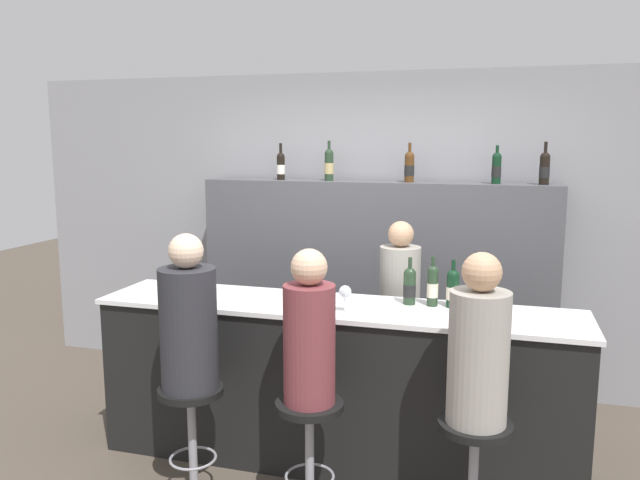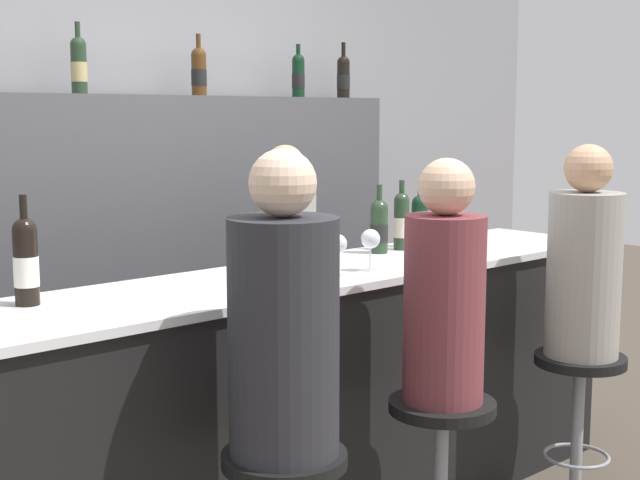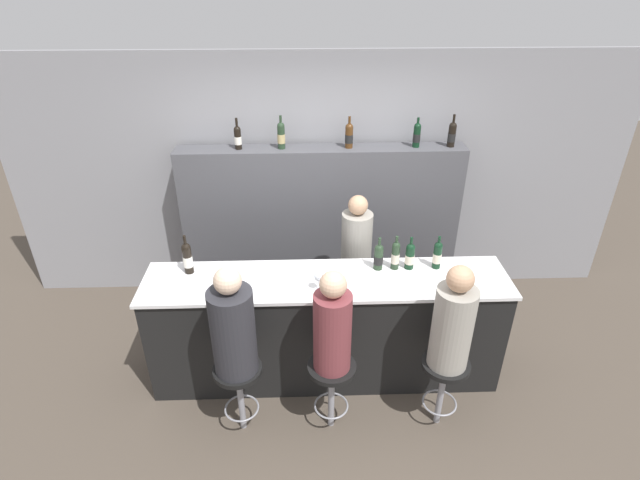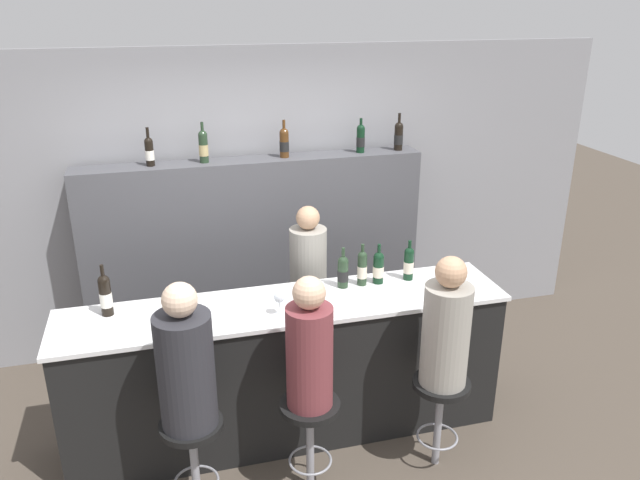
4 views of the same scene
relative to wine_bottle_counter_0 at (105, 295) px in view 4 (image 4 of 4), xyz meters
name	(u,v)px [view 4 (image 4 of 4)]	position (x,y,z in m)	size (l,w,h in m)	color
ground_plane	(298,457)	(1.14, -0.44, -1.18)	(16.00, 16.00, 0.00)	#4C4238
wall_back	(250,201)	(1.14, 1.32, 0.12)	(6.40, 0.05, 2.60)	gray
bar_counter	(288,369)	(1.14, -0.15, -0.66)	(3.03, 0.62, 1.04)	black
back_bar_cabinet	(256,257)	(1.14, 1.09, -0.32)	(2.84, 0.28, 1.73)	#4C4C51
wine_bottle_counter_0	(105,295)	(0.00, 0.00, 0.00)	(0.08, 0.08, 0.35)	black
wine_bottle_counter_1	(343,271)	(1.59, 0.00, -0.02)	(0.08, 0.08, 0.30)	#233823
wine_bottle_counter_2	(362,268)	(1.73, 0.00, -0.01)	(0.07, 0.07, 0.31)	#233823
wine_bottle_counter_3	(378,267)	(1.85, 0.00, -0.02)	(0.08, 0.08, 0.30)	black
wine_bottle_counter_4	(409,263)	(2.08, 0.00, -0.02)	(0.07, 0.07, 0.30)	black
wine_bottle_backbar_0	(149,151)	(0.35, 1.09, 0.66)	(0.07, 0.07, 0.30)	black
wine_bottle_backbar_1	(203,146)	(0.76, 1.09, 0.68)	(0.07, 0.07, 0.32)	#233823
wine_bottle_backbar_2	(284,142)	(1.41, 1.09, 0.67)	(0.08, 0.08, 0.31)	#4C2D14
wine_bottle_backbar_3	(361,138)	(2.07, 1.09, 0.66)	(0.07, 0.07, 0.29)	black
wine_bottle_backbar_4	(399,136)	(2.41, 1.09, 0.67)	(0.08, 0.08, 0.31)	black
wine_glass_0	(279,298)	(1.07, -0.29, -0.03)	(0.07, 0.07, 0.16)	silver
wine_glass_1	(305,295)	(1.25, -0.29, -0.02)	(0.08, 0.08, 0.16)	silver
bar_stool_left	(193,442)	(0.44, -0.73, -0.67)	(0.37, 0.37, 0.65)	gray
guest_seated_left	(186,365)	(0.44, -0.73, -0.14)	(0.32, 0.32, 0.89)	#28282D
bar_stool_middle	(310,422)	(1.16, -0.73, -0.67)	(0.37, 0.37, 0.65)	gray
guest_seated_middle	(309,349)	(1.16, -0.73, -0.16)	(0.28, 0.28, 0.84)	brown
bar_stool_right	(440,400)	(2.04, -0.73, -0.67)	(0.37, 0.37, 0.65)	gray
guest_seated_right	(446,329)	(2.04, -0.73, -0.15)	(0.30, 0.30, 0.87)	gray
bartender	(309,302)	(1.45, 0.47, -0.48)	(0.29, 0.29, 1.50)	gray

